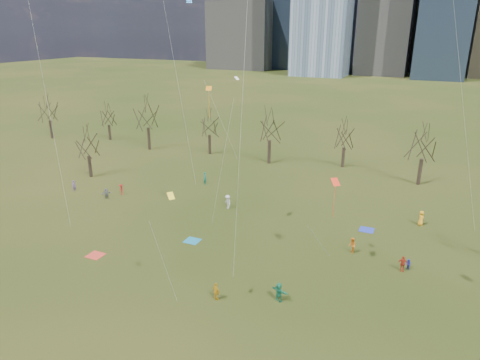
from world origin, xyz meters
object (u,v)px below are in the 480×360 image
at_px(blanket_navy, 367,230).
at_px(blanket_crimson, 95,255).
at_px(person_4, 216,291).
at_px(blanket_teal, 192,241).

height_order(blanket_navy, blanket_crimson, same).
relative_size(blanket_crimson, person_4, 0.99).
distance_m(blanket_teal, blanket_crimson, 10.10).
relative_size(blanket_navy, person_4, 0.99).
bearing_deg(blanket_navy, blanket_teal, -148.28).
xyz_separation_m(blanket_navy, blanket_crimson, (-24.48, -17.33, 0.00)).
distance_m(blanket_navy, blanket_crimson, 29.99).
distance_m(blanket_crimson, person_4, 14.85).
bearing_deg(blanket_crimson, blanket_teal, 42.41).
height_order(blanket_teal, person_4, person_4).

